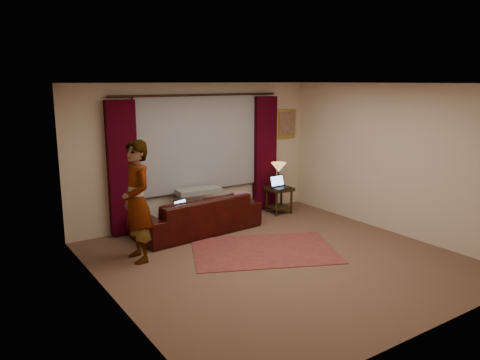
% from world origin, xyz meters
% --- Properties ---
extents(floor, '(5.00, 5.00, 0.01)m').
position_xyz_m(floor, '(0.00, 0.00, -0.01)').
color(floor, brown).
rests_on(floor, ground).
extents(ceiling, '(5.00, 5.00, 0.02)m').
position_xyz_m(ceiling, '(0.00, 0.00, 2.60)').
color(ceiling, silver).
rests_on(ceiling, ground).
extents(wall_back, '(5.00, 0.02, 2.60)m').
position_xyz_m(wall_back, '(0.00, 2.50, 1.30)').
color(wall_back, beige).
rests_on(wall_back, ground).
extents(wall_front, '(5.00, 0.02, 2.60)m').
position_xyz_m(wall_front, '(0.00, -2.50, 1.30)').
color(wall_front, beige).
rests_on(wall_front, ground).
extents(wall_left, '(0.02, 5.00, 2.60)m').
position_xyz_m(wall_left, '(-2.50, 0.00, 1.30)').
color(wall_left, beige).
rests_on(wall_left, ground).
extents(wall_right, '(0.02, 5.00, 2.60)m').
position_xyz_m(wall_right, '(2.50, 0.00, 1.30)').
color(wall_right, beige).
rests_on(wall_right, ground).
extents(sheer_curtain, '(2.50, 0.05, 1.80)m').
position_xyz_m(sheer_curtain, '(0.00, 2.44, 1.50)').
color(sheer_curtain, '#94949C').
rests_on(sheer_curtain, wall_back).
extents(drape_left, '(0.50, 0.14, 2.30)m').
position_xyz_m(drape_left, '(-1.50, 2.39, 1.18)').
color(drape_left, '#32010D').
rests_on(drape_left, floor).
extents(drape_right, '(0.50, 0.14, 2.30)m').
position_xyz_m(drape_right, '(1.50, 2.39, 1.18)').
color(drape_right, '#32010D').
rests_on(drape_right, floor).
extents(curtain_rod, '(0.04, 0.04, 3.40)m').
position_xyz_m(curtain_rod, '(0.00, 2.39, 2.38)').
color(curtain_rod, black).
rests_on(curtain_rod, wall_back).
extents(picture_frame, '(0.50, 0.04, 0.60)m').
position_xyz_m(picture_frame, '(2.10, 2.47, 1.75)').
color(picture_frame, gold).
rests_on(picture_frame, wall_back).
extents(sofa, '(2.32, 1.15, 0.91)m').
position_xyz_m(sofa, '(-0.38, 1.83, 0.45)').
color(sofa, black).
rests_on(sofa, floor).
extents(throw_blanket, '(0.83, 0.38, 0.10)m').
position_xyz_m(throw_blanket, '(-0.19, 2.13, 0.91)').
color(throw_blanket, gray).
rests_on(throw_blanket, sofa).
extents(clothing_pile, '(0.56, 0.49, 0.20)m').
position_xyz_m(clothing_pile, '(0.41, 1.71, 0.55)').
color(clothing_pile, '#854C61').
rests_on(clothing_pile, sofa).
extents(laptop_sofa, '(0.38, 0.40, 0.22)m').
position_xyz_m(laptop_sofa, '(-0.73, 1.62, 0.56)').
color(laptop_sofa, black).
rests_on(laptop_sofa, sofa).
extents(area_rug, '(2.65, 2.28, 0.01)m').
position_xyz_m(area_rug, '(0.04, 0.42, 0.01)').
color(area_rug, brown).
rests_on(area_rug, floor).
extents(end_table, '(0.50, 0.50, 0.54)m').
position_xyz_m(end_table, '(1.58, 2.00, 0.27)').
color(end_table, black).
rests_on(end_table, floor).
extents(tiffany_lamp, '(0.39, 0.39, 0.49)m').
position_xyz_m(tiffany_lamp, '(1.60, 2.05, 0.78)').
color(tiffany_lamp, '#A4814A').
rests_on(tiffany_lamp, end_table).
extents(laptop_table, '(0.37, 0.40, 0.26)m').
position_xyz_m(laptop_table, '(1.54, 1.89, 0.66)').
color(laptop_table, black).
rests_on(laptop_table, end_table).
extents(person, '(0.53, 0.53, 1.81)m').
position_xyz_m(person, '(-1.74, 1.16, 0.90)').
color(person, gray).
rests_on(person, floor).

